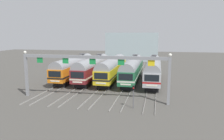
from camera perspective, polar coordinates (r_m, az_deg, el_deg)
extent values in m
plane|color=#4C4944|center=(44.88, 0.07, -2.83)|extent=(160.00, 160.00, 0.00)
cube|color=gray|center=(63.27, -4.65, 0.77)|extent=(0.07, 70.00, 0.15)
cube|color=gray|center=(62.88, -3.40, 0.73)|extent=(0.07, 70.00, 0.15)
cube|color=gray|center=(62.23, -1.03, 0.65)|extent=(0.07, 70.00, 0.15)
cube|color=gray|center=(61.92, 0.26, 0.61)|extent=(0.07, 70.00, 0.15)
cube|color=gray|center=(61.44, 2.69, 0.53)|extent=(0.07, 70.00, 0.15)
cube|color=gray|center=(61.23, 4.02, 0.49)|extent=(0.07, 70.00, 0.15)
cube|color=gray|center=(60.92, 6.50, 0.41)|extent=(0.07, 70.00, 0.15)
cube|color=gray|center=(60.81, 7.85, 0.36)|extent=(0.07, 70.00, 0.15)
cube|color=gray|center=(60.68, 10.36, 0.28)|extent=(0.07, 70.00, 0.15)
cube|color=gray|center=(60.66, 11.71, 0.23)|extent=(0.07, 70.00, 0.15)
cube|color=orange|center=(46.84, -9.80, 0.31)|extent=(2.85, 18.00, 2.35)
cube|color=black|center=(46.89, -9.78, -0.11)|extent=(2.88, 18.02, 0.28)
cylinder|color=gray|center=(46.67, -9.84, 1.74)|extent=(2.74, 17.64, 2.74)
cube|color=black|center=(38.65, -14.76, -1.04)|extent=(2.28, 0.06, 1.03)
cube|color=silver|center=(38.88, -14.69, -2.82)|extent=(1.71, 0.05, 0.24)
cube|color=black|center=(41.47, -12.95, -3.34)|extent=(2.28, 2.60, 1.05)
cube|color=black|center=(52.93, -7.23, -0.46)|extent=(2.28, 2.60, 1.05)
cube|color=#4C4C51|center=(51.19, -7.79, 4.19)|extent=(1.10, 1.10, 0.20)
cube|color=maroon|center=(45.48, -4.99, 0.15)|extent=(2.85, 18.00, 2.35)
cube|color=beige|center=(45.54, -4.99, -0.29)|extent=(2.88, 18.02, 0.28)
cylinder|color=gray|center=(45.31, -5.01, 1.62)|extent=(2.74, 17.64, 2.74)
cube|color=black|center=(37.00, -9.08, -1.30)|extent=(2.28, 0.06, 1.03)
cube|color=silver|center=(37.24, -9.03, -3.15)|extent=(1.71, 0.05, 0.24)
cube|color=black|center=(39.94, -7.60, -3.67)|extent=(2.28, 2.60, 1.05)
cube|color=black|center=(51.74, -2.93, -0.62)|extent=(2.28, 2.60, 1.05)
cube|color=#4C4C51|center=(49.95, -3.35, 4.14)|extent=(1.10, 1.10, 0.20)
cube|color=gold|center=(44.47, 0.07, -0.02)|extent=(2.85, 18.00, 2.35)
cube|color=black|center=(44.53, 0.07, -0.47)|extent=(2.88, 18.02, 0.28)
cylinder|color=gray|center=(44.29, 0.07, 1.48)|extent=(2.74, 17.64, 2.74)
cube|color=black|center=(35.75, -2.93, -1.57)|extent=(2.28, 0.06, 1.03)
cube|color=silver|center=(36.00, -2.91, -3.48)|extent=(1.71, 0.05, 0.24)
cube|color=black|center=(38.78, -1.87, -3.98)|extent=(2.28, 2.60, 1.05)
cube|color=black|center=(50.85, 1.54, -0.79)|extent=(2.28, 2.60, 1.05)
cube|color=#236B42|center=(43.82, 5.32, -0.20)|extent=(2.85, 18.00, 2.35)
cube|color=silver|center=(43.87, 5.31, -0.66)|extent=(2.88, 18.02, 0.28)
cylinder|color=gray|center=(43.64, 5.34, 1.32)|extent=(2.74, 17.64, 2.74)
cube|color=black|center=(34.93, 3.59, -1.83)|extent=(2.28, 0.06, 1.03)
cube|color=silver|center=(35.19, 3.57, -3.79)|extent=(1.71, 0.05, 0.24)
cube|color=black|center=(38.03, 4.16, -4.27)|extent=(2.28, 2.60, 1.05)
cube|color=black|center=(50.28, 6.14, -0.96)|extent=(2.28, 2.60, 1.05)
cube|color=#4C4C51|center=(48.44, 6.07, 3.94)|extent=(1.10, 1.10, 0.20)
cube|color=#B2B5BA|center=(43.54, 10.68, -0.39)|extent=(2.85, 18.00, 2.35)
cube|color=#B21E1E|center=(43.60, 10.67, -0.84)|extent=(2.88, 18.02, 0.28)
cylinder|color=gray|center=(43.36, 10.73, 1.14)|extent=(2.74, 17.64, 2.74)
cube|color=black|center=(34.58, 10.33, -2.08)|extent=(2.28, 0.06, 1.03)
cube|color=silver|center=(34.84, 10.27, -4.05)|extent=(1.71, 0.05, 0.24)
cube|color=black|center=(37.71, 10.36, -4.51)|extent=(2.28, 2.60, 1.05)
cube|color=black|center=(50.04, 10.81, -1.12)|extent=(2.28, 2.60, 1.05)
cube|color=#4C4C51|center=(48.19, 10.93, 3.80)|extent=(1.10, 1.10, 0.20)
cube|color=gray|center=(35.94, -21.43, -1.25)|extent=(0.36, 0.36, 6.50)
cube|color=gray|center=(30.11, 14.66, -2.85)|extent=(0.36, 0.36, 6.50)
cube|color=gray|center=(30.96, -5.12, 3.37)|extent=(21.20, 0.32, 0.44)
cube|color=#198C3F|center=(34.34, -18.31, 2.48)|extent=(0.90, 0.08, 0.80)
cube|color=#198C3F|center=(32.47, -12.04, 2.38)|extent=(0.90, 0.08, 0.80)
cube|color=#198C3F|center=(31.03, -5.10, 2.23)|extent=(0.90, 0.08, 0.80)
cube|color=#198C3F|center=(30.09, 2.39, 2.04)|extent=(0.90, 0.08, 0.80)
cube|color=yellow|center=(29.69, 10.22, 1.80)|extent=(0.90, 0.08, 0.80)
sphere|color=white|center=(35.51, -21.76, 4.31)|extent=(0.44, 0.44, 0.44)
sphere|color=white|center=(29.59, 14.94, 3.79)|extent=(0.44, 0.44, 0.44)
cylinder|color=#59595E|center=(28.25, 5.62, -6.97)|extent=(0.12, 0.12, 3.06)
cube|color=black|center=(27.95, 5.66, -4.65)|extent=(0.28, 0.24, 0.60)
sphere|color=red|center=(27.81, 5.62, -4.72)|extent=(0.18, 0.18, 0.18)
cube|color=#9EB2B7|center=(81.61, 5.39, 6.15)|extent=(18.49, 10.00, 10.01)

